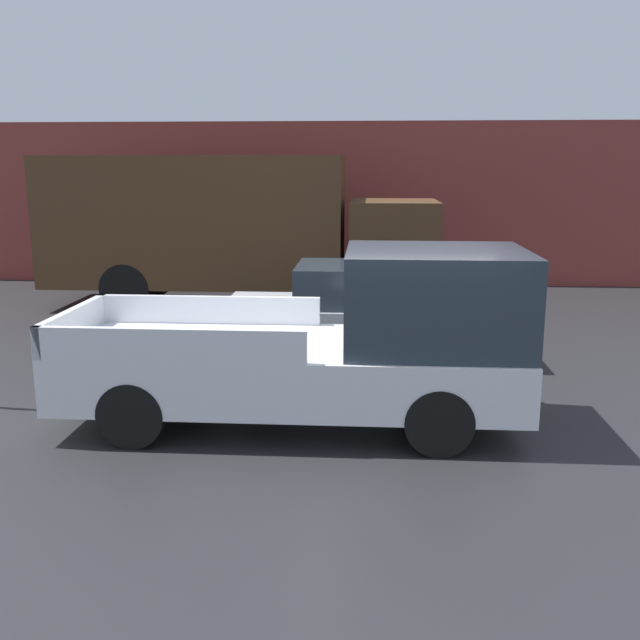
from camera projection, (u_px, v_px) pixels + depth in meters
The scene contains 5 objects.
ground_plane at pixel (400, 423), 8.80m from camera, with size 60.00×60.00×0.00m, color #232326.
building_wall at pixel (386, 204), 18.69m from camera, with size 28.00×0.15×4.23m.
pickup_truck at pixel (338, 345), 8.62m from camera, with size 5.53×2.07×2.16m.
car at pixel (371, 310), 11.78m from camera, with size 4.77×1.87×1.53m.
delivery_truck at pixel (227, 225), 15.85m from camera, with size 8.59×2.44×3.31m.
Camera 1 is at (-0.40, -8.37, 3.13)m, focal length 40.00 mm.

